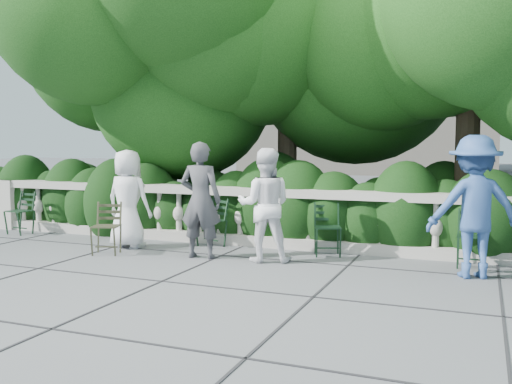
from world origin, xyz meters
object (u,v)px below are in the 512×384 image
at_px(person_woman_grey, 201,200).
at_px(person_casual_man, 265,205).
at_px(chair_a, 14,235).
at_px(chair_c, 205,248).
at_px(person_businessman, 128,199).
at_px(chair_weathered, 104,256).
at_px(chair_e, 471,270).
at_px(person_older_blue, 474,207).
at_px(chair_d, 328,258).

relative_size(person_woman_grey, person_casual_man, 1.06).
relative_size(chair_a, chair_c, 1.00).
xyz_separation_m(chair_a, person_businessman, (2.78, -0.27, 0.82)).
height_order(chair_c, chair_weathered, same).
distance_m(chair_e, person_businessman, 5.47).
distance_m(chair_e, person_older_blue, 1.04).
xyz_separation_m(chair_e, person_casual_man, (-2.88, -0.51, 0.84)).
relative_size(chair_a, person_older_blue, 0.45).
xyz_separation_m(chair_weathered, person_casual_man, (2.46, 0.59, 0.84)).
bearing_deg(person_woman_grey, person_older_blue, 178.35).
height_order(chair_d, person_woman_grey, person_woman_grey).
bearing_deg(person_older_blue, person_woman_grey, -15.18).
relative_size(chair_d, person_woman_grey, 0.47).
height_order(chair_d, person_older_blue, person_older_blue).
bearing_deg(person_older_blue, chair_d, -32.70).
height_order(chair_c, chair_d, same).
xyz_separation_m(person_woman_grey, person_older_blue, (3.89, 0.20, 0.04)).
height_order(chair_weathered, person_businessman, person_businessman).
bearing_deg(chair_c, chair_d, 22.91).
xyz_separation_m(chair_a, person_woman_grey, (4.31, -0.59, 0.89)).
height_order(chair_c, person_woman_grey, person_woman_grey).
xyz_separation_m(person_woman_grey, person_casual_man, (0.99, 0.14, -0.05)).
bearing_deg(chair_d, chair_c, 159.04).
relative_size(person_woman_grey, person_older_blue, 0.95).
bearing_deg(chair_d, person_older_blue, -34.61).
bearing_deg(person_businessman, chair_e, -175.15).
relative_size(chair_a, chair_d, 1.00).
distance_m(chair_d, person_businessman, 3.47).
xyz_separation_m(chair_a, chair_d, (6.12, 0.16, 0.00)).
distance_m(chair_c, person_businessman, 1.52).
bearing_deg(chair_c, person_casual_man, -1.82).
relative_size(chair_c, chair_e, 1.00).
distance_m(person_woman_grey, person_casual_man, 1.00).
height_order(person_businessman, person_casual_man, person_casual_man).
bearing_deg(chair_c, chair_weathered, -109.02).
relative_size(chair_c, chair_d, 1.00).
height_order(chair_e, chair_weathered, same).
relative_size(chair_e, person_casual_man, 0.50).
distance_m(chair_d, person_woman_grey, 2.15).
bearing_deg(chair_c, person_older_blue, 16.08).
bearing_deg(person_businessman, person_casual_man, 177.23).
relative_size(chair_weathered, person_businessman, 0.51).
xyz_separation_m(chair_e, person_woman_grey, (-3.87, -0.65, 0.89)).
xyz_separation_m(chair_a, chair_weathered, (2.84, -1.03, 0.00)).
bearing_deg(person_casual_man, chair_e, 173.20).
bearing_deg(person_casual_man, person_woman_grey, -8.88).
relative_size(chair_c, person_woman_grey, 0.47).
relative_size(chair_c, person_businessman, 0.51).
distance_m(chair_a, person_woman_grey, 4.44).
xyz_separation_m(chair_c, person_older_blue, (4.23, -0.57, 0.93)).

